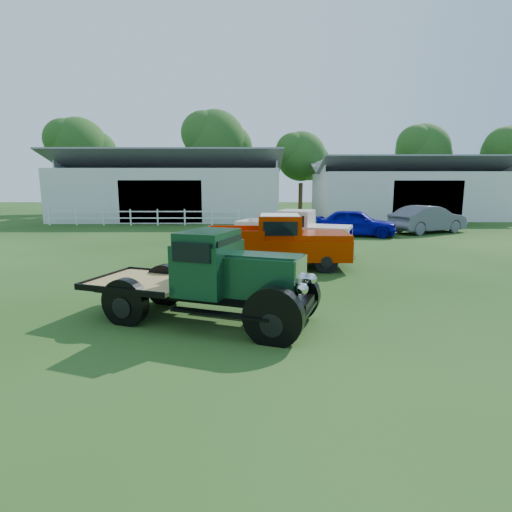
{
  "coord_description": "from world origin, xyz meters",
  "views": [
    {
      "loc": [
        0.16,
        -9.49,
        2.96
      ],
      "look_at": [
        0.2,
        1.2,
        1.05
      ],
      "focal_mm": 28.0,
      "sensor_mm": 36.0,
      "label": 1
    }
  ],
  "objects_px": {
    "misc_car_grey": "(428,219)",
    "white_pickup": "(293,233)",
    "vintage_flatbed": "(205,276)",
    "red_pickup": "(277,241)",
    "misc_car_blue": "(356,223)"
  },
  "relations": [
    {
      "from": "white_pickup",
      "to": "misc_car_grey",
      "type": "relative_size",
      "value": 0.99
    },
    {
      "from": "misc_car_grey",
      "to": "vintage_flatbed",
      "type": "bearing_deg",
      "value": 118.34
    },
    {
      "from": "red_pickup",
      "to": "misc_car_blue",
      "type": "distance_m",
      "value": 10.4
    },
    {
      "from": "misc_car_blue",
      "to": "misc_car_grey",
      "type": "bearing_deg",
      "value": -56.59
    },
    {
      "from": "white_pickup",
      "to": "misc_car_grey",
      "type": "bearing_deg",
      "value": 59.36
    },
    {
      "from": "red_pickup",
      "to": "white_pickup",
      "type": "xyz_separation_m",
      "value": [
        0.89,
        2.99,
        -0.05
      ]
    },
    {
      "from": "white_pickup",
      "to": "vintage_flatbed",
      "type": "bearing_deg",
      "value": -88.12
    },
    {
      "from": "red_pickup",
      "to": "white_pickup",
      "type": "distance_m",
      "value": 3.12
    },
    {
      "from": "white_pickup",
      "to": "misc_car_grey",
      "type": "height_order",
      "value": "white_pickup"
    },
    {
      "from": "vintage_flatbed",
      "to": "red_pickup",
      "type": "height_order",
      "value": "vintage_flatbed"
    },
    {
      "from": "vintage_flatbed",
      "to": "white_pickup",
      "type": "relative_size",
      "value": 1.0
    },
    {
      "from": "misc_car_grey",
      "to": "white_pickup",
      "type": "bearing_deg",
      "value": 104.25
    },
    {
      "from": "red_pickup",
      "to": "misc_car_blue",
      "type": "height_order",
      "value": "red_pickup"
    },
    {
      "from": "red_pickup",
      "to": "white_pickup",
      "type": "bearing_deg",
      "value": 75.22
    },
    {
      "from": "white_pickup",
      "to": "misc_car_blue",
      "type": "xyz_separation_m",
      "value": [
        4.22,
        6.07,
        -0.14
      ]
    }
  ]
}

